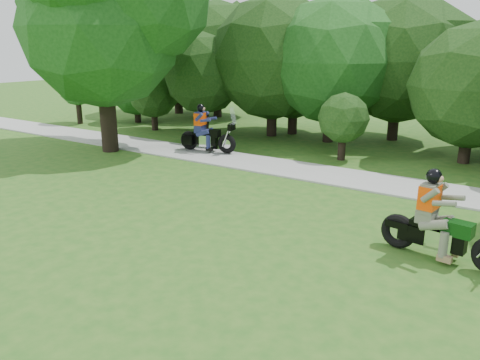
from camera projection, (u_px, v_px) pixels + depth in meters
The scene contains 6 objects.
ground at pixel (220, 277), 9.12m from camera, with size 100.00×100.00×0.00m, color #265C1A.
walkway at pixel (362, 180), 15.50m from camera, with size 60.00×2.20×0.06m, color gray.
tree_line at pixel (456, 63), 19.22m from camera, with size 38.90×11.58×7.42m.
big_tree_west at pixel (106, 8), 18.61m from camera, with size 8.64×6.56×9.96m.
chopper_motorcycle at pixel (438, 227), 9.70m from camera, with size 2.70×0.88×1.93m.
touring_motorcycle at pixel (204, 134), 19.40m from camera, with size 2.57×1.04×1.96m.
Camera 1 is at (4.90, -6.63, 4.35)m, focal length 35.00 mm.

